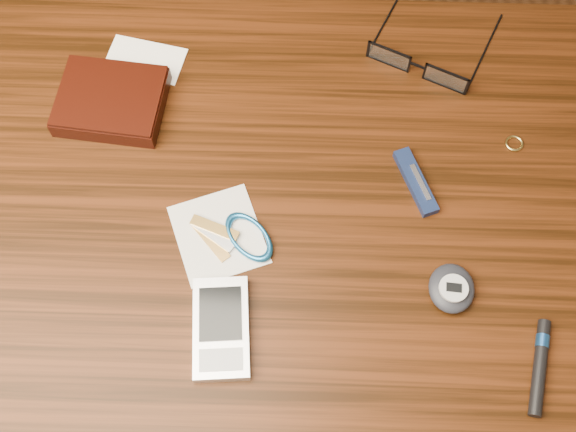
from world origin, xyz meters
name	(u,v)px	position (x,y,z in m)	size (l,w,h in m)	color
ground	(254,381)	(0.00, 0.00, 0.00)	(3.80, 3.80, 0.00)	#472814
desk	(231,275)	(0.00, 0.00, 0.65)	(1.00, 0.70, 0.75)	#341608
wallet_and_card	(112,100)	(-0.15, 0.18, 0.76)	(0.15, 0.17, 0.03)	black
eyeglasses	(419,63)	(0.22, 0.24, 0.76)	(0.18, 0.18, 0.03)	black
gold_ring	(514,143)	(0.33, 0.14, 0.75)	(0.02, 0.02, 0.00)	tan
pda_phone	(221,328)	(0.00, -0.10, 0.76)	(0.07, 0.11, 0.02)	silver
pedometer	(452,288)	(0.25, -0.05, 0.76)	(0.05, 0.06, 0.02)	black
notepad_keys	(234,236)	(0.01, 0.01, 0.75)	(0.14, 0.13, 0.01)	silver
pocket_knife	(416,182)	(0.21, 0.08, 0.76)	(0.05, 0.09, 0.01)	#121E3E
black_blue_pen	(540,364)	(0.33, -0.13, 0.76)	(0.03, 0.10, 0.01)	black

